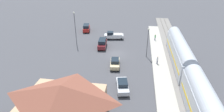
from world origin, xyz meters
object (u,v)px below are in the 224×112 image
pickup_white (113,36)px  light_pole_near_platform (148,39)px  station_building (63,104)px  pedestrian_waiting_far (155,37)px  sedan_silver (122,85)px  passenger_train (191,75)px  pedestrian_on_platform (157,60)px  sedan_tan (115,63)px  light_pole_lot_center (75,25)px  suv_maroon (102,43)px  suv_red (86,28)px

pickup_white → light_pole_near_platform: 14.14m
station_building → pickup_white: (-2.03, -31.75, -2.08)m
pickup_white → light_pole_near_platform: (-9.17, 10.21, 3.40)m
pedestrian_waiting_far → sedan_silver: (6.80, 23.39, -0.40)m
passenger_train → sedan_silver: 11.40m
sedan_silver → pedestrian_waiting_far: bearing=-106.2°
pedestrian_on_platform → pedestrian_waiting_far: (-0.36, -13.70, 0.00)m
station_building → light_pole_near_platform: bearing=-117.5°
sedan_tan → light_pole_lot_center: light_pole_lot_center is taller
light_pole_lot_center → passenger_train: bearing=148.0°
pedestrian_on_platform → light_pole_lot_center: light_pole_lot_center is taller
pedestrian_waiting_far → light_pole_near_platform: light_pole_near_platform is taller
suv_maroon → sedan_silver: (-6.86, 17.01, -0.27)m
suv_red → light_pole_lot_center: 12.33m
pedestrian_waiting_far → pickup_white: size_ratio=0.31×
pedestrian_waiting_far → light_pole_near_platform: size_ratio=0.25×
station_building → suv_maroon: size_ratio=2.16×
pickup_white → sedan_silver: bearing=101.8°
pickup_white → suv_maroon: bearing=73.3°
pedestrian_on_platform → light_pole_lot_center: bearing=-21.0°
pickup_white → suv_red: suv_red is taller
pedestrian_waiting_far → sedan_tan: pedestrian_waiting_far is taller
suv_red → sedan_tan: (-12.17, 21.35, -0.27)m
passenger_train → suv_maroon: 23.49m
sedan_tan → pedestrian_on_platform: bearing=-167.2°
station_building → sedan_silver: bearing=-130.2°
suv_maroon → sedan_tan: 10.37m
station_building → suv_red: station_building is taller
suv_maroon → suv_red: (7.62, -12.04, 0.00)m
pedestrian_on_platform → light_pole_near_platform: (2.17, -3.65, 3.15)m
pedestrian_on_platform → light_pole_lot_center: size_ratio=0.19×
pickup_white → pedestrian_on_platform: bearing=129.3°
passenger_train → suv_maroon: size_ratio=7.66×
sedan_silver → light_pole_lot_center: bearing=-51.5°
suv_maroon → light_pole_lot_center: (7.05, -0.51, 4.32)m
sedan_silver → light_pole_lot_center: size_ratio=0.54×
pedestrian_on_platform → suv_maroon: (13.30, -7.33, -0.13)m
passenger_train → suv_red: size_ratio=7.43×
pickup_white → light_pole_lot_center: light_pole_lot_center is taller
suv_red → light_pole_near_platform: (-18.75, 15.71, 3.28)m
pickup_white → suv_red: 11.05m
suv_maroon → station_building: bearing=89.8°
pedestrian_on_platform → light_pole_near_platform: light_pole_near_platform is taller
sedan_silver → light_pole_near_platform: bearing=-107.7°
sedan_silver → suv_red: suv_red is taller
pedestrian_on_platform → passenger_train: bearing=120.8°
sedan_silver → light_pole_near_platform: size_ratio=0.69×
pedestrian_on_platform → light_pole_lot_center: (20.35, -7.83, 4.19)m
pedestrian_on_platform → sedan_silver: 11.63m
pickup_white → sedan_silver: pickup_white is taller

